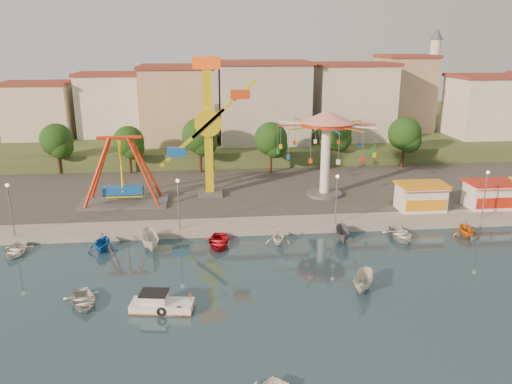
{
  "coord_description": "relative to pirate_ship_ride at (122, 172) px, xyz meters",
  "views": [
    {
      "loc": [
        -5.09,
        -34.49,
        18.84
      ],
      "look_at": [
        -0.17,
        14.0,
        4.0
      ],
      "focal_mm": 35.0,
      "sensor_mm": 36.0,
      "label": 1
    }
  ],
  "objects": [
    {
      "name": "minaret",
      "position": [
        50.82,
        31.89,
        8.15
      ],
      "size": [
        2.8,
        2.8,
        18.0
      ],
      "color": "silver",
      "rests_on": "hill_terrace"
    },
    {
      "name": "moored_boat_2",
      "position": [
        4.23,
        -12.31,
        -3.59
      ],
      "size": [
        2.34,
        4.38,
        1.6
      ],
      "primitive_type": "imported",
      "rotation": [
        0.0,
        0.0,
        0.2
      ],
      "color": "silver",
      "rests_on": "ground"
    },
    {
      "name": "ground",
      "position": [
        14.82,
        -22.11,
        -4.39
      ],
      "size": [
        200.0,
        200.0,
        0.0
      ],
      "primitive_type": "plane",
      "color": "#152E3A",
      "rests_on": "ground"
    },
    {
      "name": "pirate_ship_ride",
      "position": [
        0.0,
        0.0,
        0.0
      ],
      "size": [
        10.0,
        5.0,
        8.0
      ],
      "color": "#59595E",
      "rests_on": "quay_deck"
    },
    {
      "name": "booth_left",
      "position": [
        33.42,
        -5.62,
        -2.23
      ],
      "size": [
        5.4,
        3.78,
        3.08
      ],
      "color": "white",
      "rests_on": "quay_deck"
    },
    {
      "name": "tree_1",
      "position": [
        -1.18,
        14.13,
        0.81
      ],
      "size": [
        4.35,
        4.35,
        6.8
      ],
      "color": "#382314",
      "rests_on": "quay_deck"
    },
    {
      "name": "moored_boat_7",
      "position": [
        35.38,
        -12.31,
        -3.61
      ],
      "size": [
        2.96,
        3.31,
        1.58
      ],
      "primitive_type": "imported",
      "rotation": [
        0.0,
        0.0,
        -0.13
      ],
      "color": "orange",
      "rests_on": "ground"
    },
    {
      "name": "quay_deck",
      "position": [
        14.82,
        39.89,
        -4.09
      ],
      "size": [
        200.0,
        100.0,
        0.6
      ],
      "primitive_type": "cube",
      "color": "#9E998E",
      "rests_on": "ground"
    },
    {
      "name": "lamp_post_3",
      "position": [
        38.82,
        -9.11,
        -1.29
      ],
      "size": [
        0.14,
        0.14,
        5.0
      ],
      "primitive_type": "cylinder",
      "color": "#59595E",
      "rests_on": "quay_deck"
    },
    {
      "name": "moored_boat_1",
      "position": [
        -0.2,
        -12.31,
        -3.54
      ],
      "size": [
        2.89,
        3.32,
        1.7
      ],
      "primitive_type": "imported",
      "rotation": [
        0.0,
        0.0,
        -0.03
      ],
      "color": "#145AB2",
      "rests_on": "ground"
    },
    {
      "name": "lamp_post_0",
      "position": [
        -9.18,
        -9.11,
        -1.29
      ],
      "size": [
        0.14,
        0.14,
        5.0
      ],
      "primitive_type": "cylinder",
      "color": "#59595E",
      "rests_on": "quay_deck"
    },
    {
      "name": "tree_0",
      "position": [
        -11.18,
        14.87,
        1.08
      ],
      "size": [
        4.6,
        4.6,
        7.19
      ],
      "color": "#382314",
      "rests_on": "quay_deck"
    },
    {
      "name": "moored_boat_6",
      "position": [
        28.66,
        -12.31,
        -3.97
      ],
      "size": [
        2.96,
        4.14,
        0.86
      ],
      "primitive_type": "imported",
      "rotation": [
        0.0,
        0.0,
        0.0
      ],
      "color": "silver",
      "rests_on": "ground"
    },
    {
      "name": "moored_boat_3",
      "position": [
        10.6,
        -12.31,
        -3.96
      ],
      "size": [
        3.33,
        4.4,
        0.86
      ],
      "primitive_type": "imported",
      "rotation": [
        0.0,
        0.0,
        -0.09
      ],
      "color": "red",
      "rests_on": "ground"
    },
    {
      "name": "tree_2",
      "position": [
        8.82,
        13.7,
        1.52
      ],
      "size": [
        5.02,
        5.02,
        7.85
      ],
      "color": "#382314",
      "rests_on": "quay_deck"
    },
    {
      "name": "skiff",
      "position": [
        21.7,
        -22.3,
        -3.69
      ],
      "size": [
        2.9,
        3.87,
        1.41
      ],
      "primitive_type": "imported",
      "rotation": [
        0.0,
        0.0,
        -0.48
      ],
      "color": "beige",
      "rests_on": "ground"
    },
    {
      "name": "wave_swinger",
      "position": [
        23.94,
        0.8,
        3.8
      ],
      "size": [
        11.6,
        11.6,
        10.4
      ],
      "color": "#59595E",
      "rests_on": "quay_deck"
    },
    {
      "name": "building_6",
      "position": [
        58.97,
        26.66,
        4.78
      ],
      "size": [
        8.23,
        8.98,
        12.36
      ],
      "primitive_type": "cube",
      "color": "silver",
      "rests_on": "hill_terrace"
    },
    {
      "name": "building_1",
      "position": [
        -6.51,
        29.28,
        2.92
      ],
      "size": [
        12.33,
        9.01,
        8.63
      ],
      "primitive_type": "cube",
      "color": "silver",
      "rests_on": "hill_terrace"
    },
    {
      "name": "moored_boat_4",
      "position": [
        16.39,
        -12.31,
        -3.65
      ],
      "size": [
        2.82,
        3.14,
        1.48
      ],
      "primitive_type": "imported",
      "rotation": [
        0.0,
        0.0,
        -0.15
      ],
      "color": "white",
      "rests_on": "ground"
    },
    {
      "name": "rowboat_a",
      "position": [
        0.24,
        -22.41,
        -4.01
      ],
      "size": [
        3.69,
        4.33,
        0.76
      ],
      "primitive_type": "imported",
      "rotation": [
        0.0,
        0.0,
        0.34
      ],
      "color": "silver",
      "rests_on": "ground"
    },
    {
      "name": "hill_terrace",
      "position": [
        14.82,
        44.89,
        -2.89
      ],
      "size": [
        200.0,
        60.0,
        3.0
      ],
      "primitive_type": "cube",
      "color": "#384C26",
      "rests_on": "ground"
    },
    {
      "name": "building_2",
      "position": [
        6.63,
        29.85,
        4.22
      ],
      "size": [
        11.95,
        9.28,
        11.23
      ],
      "primitive_type": "cube",
      "color": "tan",
      "rests_on": "hill_terrace"
    },
    {
      "name": "booth_mid",
      "position": [
        41.51,
        -5.62,
        -2.23
      ],
      "size": [
        5.4,
        3.78,
        3.08
      ],
      "color": "white",
      "rests_on": "quay_deck"
    },
    {
      "name": "tree_3",
      "position": [
        18.82,
        12.25,
        1.16
      ],
      "size": [
        4.68,
        4.68,
        7.32
      ],
      "color": "#382314",
      "rests_on": "quay_deck"
    },
    {
      "name": "building_3",
      "position": [
        20.42,
        26.69,
        3.2
      ],
      "size": [
        12.59,
        10.5,
        9.2
      ],
      "primitive_type": "cube",
      "color": "beige",
      "rests_on": "hill_terrace"
    },
    {
      "name": "building_4",
      "position": [
        33.89,
        30.09,
        3.22
      ],
      "size": [
        10.75,
        9.23,
        9.24
      ],
      "primitive_type": "cube",
      "color": "beige",
      "rests_on": "hill_terrace"
    },
    {
      "name": "kamikaze_tower",
      "position": [
        10.4,
        2.18,
        4.04
      ],
      "size": [
        7.75,
        3.1,
        16.5
      ],
      "color": "#59595E",
      "rests_on": "quay_deck"
    },
    {
      "name": "asphalt_pad",
      "position": [
        14.82,
        7.89,
        -3.79
      ],
      "size": [
        90.0,
        28.0,
        0.01
      ],
      "primitive_type": "cube",
      "color": "#4C4944",
      "rests_on": "quay_deck"
    },
    {
      "name": "building_5",
      "position": [
        47.19,
        28.22,
        4.21
      ],
      "size": [
        12.77,
        10.96,
        11.21
      ],
      "primitive_type": "cube",
      "color": "tan",
      "rests_on": "hill_terrace"
    },
    {
      "name": "moored_boat_5",
      "position": [
        22.76,
        -12.31,
        -3.71
      ],
      "size": [
        1.97,
        3.73,
        1.37
      ],
      "primitive_type": "imported",
      "rotation": [
        0.0,
        0.0,
        -0.19
      ],
      "color": "#5B5B60",
      "rests_on": "ground"
    },
    {
      "name": "cabin_motorboat",
      "position": [
        6.07,
        -23.83,
        -3.97
      ],
      "size": [
        4.7,
        2.36,
        1.58
      ],
      "rotation": [
        0.0,
        0.0,
        -0.15
      ],
      "color": "white",
      "rests_on": "ground"
    },
    {
      "name": "lamp_post_1",
      "position": [
        6.82,
        -9.11,
        -1.29
      ],
      "size": [
        0.14,
        0.14,
        5.0
      ],
      "primitive_type": "cylinder",
      "color": "#59595E",
      "rests_on": "quay_deck"
    },
    {
      "name": "tree_4",
      "position": [
        28.82,
        15.25,
        1.35
      ],
      "size": [
        4.86,
        4.86,
        7.6
      ],
      "color": "#382314",
      "rests_on": "quay_deck"
    },
    {
      "name": "tree_5",
      "position": [
        38.82,
        13.43,
        1.31
      ],
      "size": [
        4.83,
        4.83,
        7.54
      ],
      "color": "#382314",
      "rests_on": "quay_deck"
    },
    {
      "name": "building_0",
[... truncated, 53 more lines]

